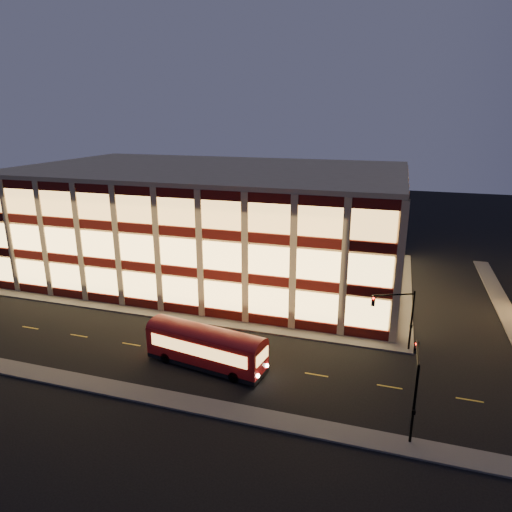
% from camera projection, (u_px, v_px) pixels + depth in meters
% --- Properties ---
extents(ground, '(200.00, 200.00, 0.00)m').
position_uv_depth(ground, '(178.00, 321.00, 48.82)').
color(ground, black).
rests_on(ground, ground).
extents(sidewalk_office_south, '(54.00, 2.00, 0.15)m').
position_uv_depth(sidewalk_office_south, '(158.00, 313.00, 50.57)').
color(sidewalk_office_south, '#514F4C').
rests_on(sidewalk_office_south, ground).
extents(sidewalk_office_east, '(2.00, 30.00, 0.15)m').
position_uv_depth(sidewalk_office_east, '(403.00, 289.00, 57.73)').
color(sidewalk_office_east, '#514F4C').
rests_on(sidewalk_office_east, ground).
extents(sidewalk_tower_west, '(2.00, 30.00, 0.15)m').
position_uv_depth(sidewalk_tower_west, '(499.00, 299.00, 54.59)').
color(sidewalk_tower_west, '#514F4C').
rests_on(sidewalk_tower_west, ground).
extents(sidewalk_near, '(100.00, 2.00, 0.15)m').
position_uv_depth(sidewalk_near, '(106.00, 387.00, 36.95)').
color(sidewalk_near, '#514F4C').
rests_on(sidewalk_near, ground).
extents(office_building, '(50.45, 30.45, 14.50)m').
position_uv_depth(office_building, '(212.00, 220.00, 62.91)').
color(office_building, tan).
rests_on(office_building, ground).
extents(traffic_signal_far, '(3.79, 1.87, 6.00)m').
position_uv_depth(traffic_signal_far, '(398.00, 311.00, 41.48)').
color(traffic_signal_far, black).
rests_on(traffic_signal_far, ground).
extents(traffic_signal_near, '(0.32, 4.45, 6.00)m').
position_uv_depth(traffic_signal_near, '(415.00, 378.00, 30.84)').
color(traffic_signal_near, black).
rests_on(traffic_signal_near, ground).
extents(trolley_bus, '(11.16, 4.41, 3.68)m').
position_uv_depth(trolley_bus, '(206.00, 345.00, 39.64)').
color(trolley_bus, '#9B0809').
rests_on(trolley_bus, ground).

